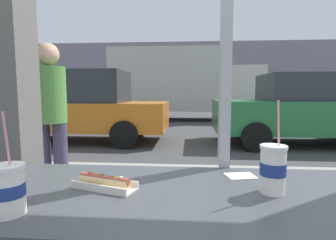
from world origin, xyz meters
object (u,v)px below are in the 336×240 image
Objects in this scene: hotdog_tray_far at (105,182)px; soda_cup_right at (273,168)px; box_truck at (182,83)px; parked_car_green at (304,109)px; pedestrian at (50,113)px; parked_car_orange at (78,106)px; soda_cup_left at (8,189)px.

soda_cup_right is at bearing 0.31° from hotdog_tray_far.
hotdog_tray_far is 11.40m from box_truck.
soda_cup_right reaches higher than hotdog_tray_far.
parked_car_green is 6.39m from box_truck.
pedestrian is at bearing 122.95° from hotdog_tray_far.
pedestrian is at bearing -70.57° from parked_car_orange.
pedestrian is (-1.04, -9.70, -0.60)m from box_truck.
parked_car_green is at bearing -60.55° from box_truck.
soda_cup_left is at bearing -132.58° from hotdog_tray_far.
pedestrian is (1.48, -4.19, 0.17)m from parked_car_orange.
soda_cup_left is 0.07× the size of parked_car_orange.
parked_car_orange is at bearing 113.62° from hotdog_tray_far.
box_truck reaches higher than parked_car_orange.
parked_car_orange reaches higher than pedestrian.
box_truck reaches higher than hotdog_tray_far.
box_truck reaches higher than pedestrian.
parked_car_orange is (-2.35, 6.10, -0.11)m from soda_cup_left.
parked_car_green is at bearing 0.00° from parked_car_orange.
parked_car_orange is 5.63m from parked_car_green.
soda_cup_left is 2.10m from pedestrian.
box_truck is at bearing 89.18° from soda_cup_left.
box_truck is 9.78m from pedestrian.
soda_cup_left is at bearing -118.27° from parked_car_green.
soda_cup_left is 0.19× the size of pedestrian.
hotdog_tray_far is (-0.61, -0.00, -0.07)m from soda_cup_right.
soda_cup_left is at bearing -163.96° from soda_cup_right.
hotdog_tray_far is at bearing -57.05° from pedestrian.
pedestrian reaches higher than hotdog_tray_far.
parked_car_orange is 6.11m from box_truck.
hotdog_tray_far is (0.21, 0.23, -0.05)m from soda_cup_left.
hotdog_tray_far is at bearing -89.75° from box_truck.
hotdog_tray_far is 0.16× the size of pedestrian.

